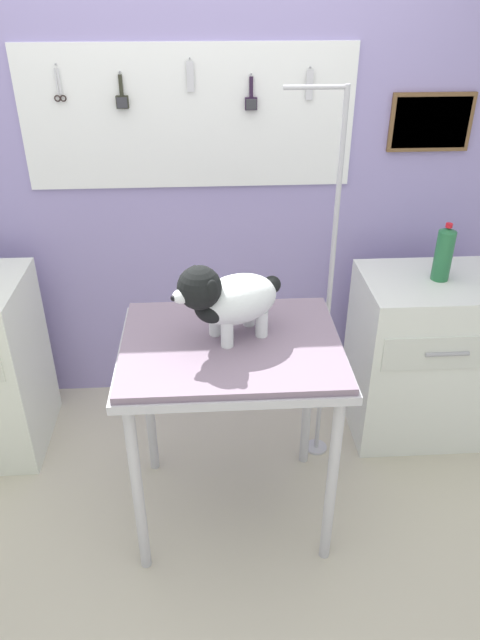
{
  "coord_description": "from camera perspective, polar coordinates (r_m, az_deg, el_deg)",
  "views": [
    {
      "loc": [
        0.07,
        -1.63,
        2.12
      ],
      "look_at": [
        0.18,
        0.26,
        1.02
      ],
      "focal_mm": 32.89,
      "sensor_mm": 36.0,
      "label": 1
    }
  ],
  "objects": [
    {
      "name": "ground",
      "position": [
        2.69,
        -3.81,
        -22.6
      ],
      "size": [
        4.4,
        4.0,
        0.04
      ],
      "primitive_type": "cube",
      "color": "#BDB69E"
    },
    {
      "name": "rear_wall_panel",
      "position": [
        3.06,
        -4.55,
        11.92
      ],
      "size": [
        4.0,
        0.11,
        2.3
      ],
      "color": "#9689C3",
      "rests_on": "ground"
    },
    {
      "name": "grooming_arm",
      "position": [
        2.67,
        8.4,
        1.14
      ],
      "size": [
        0.3,
        0.11,
        1.79
      ],
      "color": "#B7B7BC",
      "rests_on": "ground"
    },
    {
      "name": "grooming_table",
      "position": [
        2.32,
        -0.86,
        -4.18
      ],
      "size": [
        0.87,
        0.69,
        0.91
      ],
      "color": "#B7B7BC",
      "rests_on": "ground"
    },
    {
      "name": "soda_bottle",
      "position": [
        2.92,
        19.21,
        6.11
      ],
      "size": [
        0.08,
        0.08,
        0.28
      ],
      "color": "#266B3E",
      "rests_on": "cabinet_right"
    },
    {
      "name": "cabinet_right",
      "position": [
        3.16,
        17.24,
        -3.38
      ],
      "size": [
        0.68,
        0.54,
        0.88
      ],
      "color": "silver",
      "rests_on": "ground"
    },
    {
      "name": "dog",
      "position": [
        2.2,
        -1.31,
        2.13
      ],
      "size": [
        0.44,
        0.33,
        0.33
      ],
      "color": "white",
      "rests_on": "grooming_table"
    }
  ]
}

